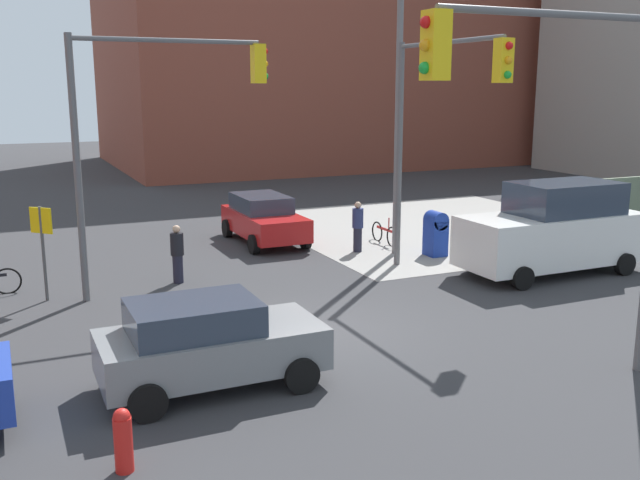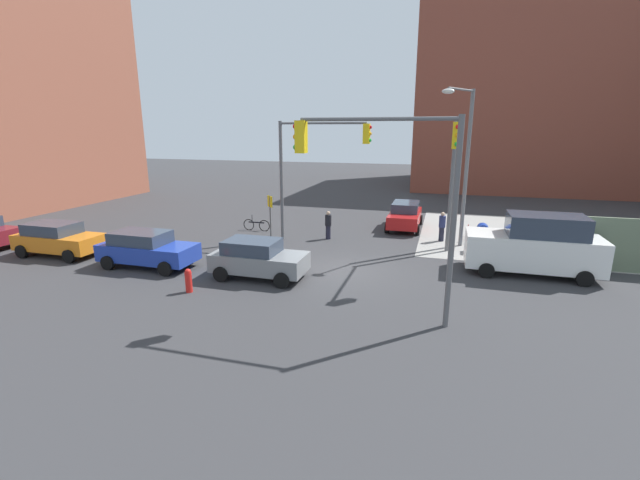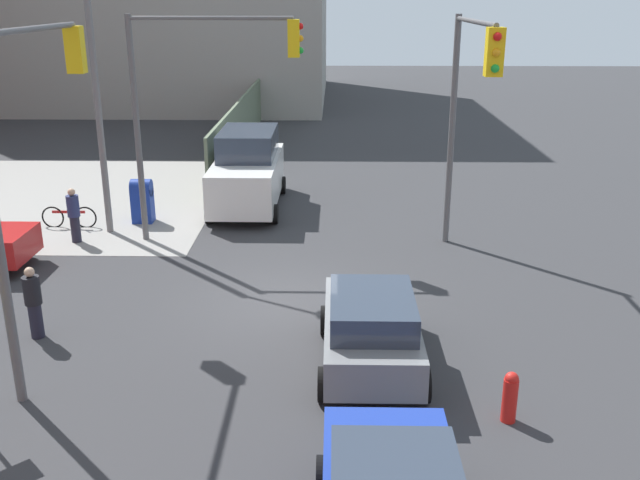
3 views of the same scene
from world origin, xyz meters
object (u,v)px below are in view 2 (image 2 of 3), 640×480
object	(u,v)px
coupe_red	(405,215)
pedestrian_crossing	(328,225)
sedan_gray	(258,258)
mailbox_blue	(482,237)
traffic_signal_ne_corner	(454,163)
pedestrian_waiting	(442,226)
bicycle_leaning_on_fence	(467,234)
van_white_delivery	(535,245)
fire_hydrant	(188,280)
traffic_signal_nw_corner	(314,158)
coupe_blue	(147,249)
coupe_orange	(58,239)
bicycle_at_crosswalk	(256,225)
street_lamp_corner	(464,157)
traffic_signal_se_corner	(390,179)

from	to	relation	value
coupe_red	pedestrian_crossing	distance (m)	5.56
sedan_gray	mailbox_blue	bearing A→B (deg)	36.45
traffic_signal_ne_corner	pedestrian_waiting	world-z (taller)	traffic_signal_ne_corner
bicycle_leaning_on_fence	van_white_delivery	bearing A→B (deg)	-65.49
fire_hydrant	sedan_gray	bearing A→B (deg)	51.05
traffic_signal_nw_corner	pedestrian_crossing	bearing A→B (deg)	49.60
fire_hydrant	van_white_delivery	world-z (taller)	van_white_delivery
van_white_delivery	pedestrian_waiting	bearing A→B (deg)	129.40
traffic_signal_ne_corner	pedestrian_crossing	size ratio (longest dim) A/B	4.04
coupe_blue	pedestrian_crossing	distance (m)	9.72
fire_hydrant	coupe_red	world-z (taller)	coupe_red
fire_hydrant	coupe_red	xyz separation A→B (m)	(6.93, 13.34, 0.36)
coupe_red	coupe_orange	bearing A→B (deg)	-145.97
coupe_orange	bicycle_leaning_on_fence	world-z (taller)	coupe_orange
coupe_blue	bicycle_leaning_on_fence	world-z (taller)	coupe_blue
traffic_signal_nw_corner	sedan_gray	xyz separation A→B (m)	(-0.54, -6.40, -3.76)
coupe_red	pedestrian_waiting	distance (m)	3.48
fire_hydrant	coupe_blue	bearing A→B (deg)	147.82
van_white_delivery	sedan_gray	bearing A→B (deg)	-161.72
sedan_gray	coupe_red	bearing A→B (deg)	65.34
coupe_red	van_white_delivery	size ratio (longest dim) A/B	0.79
bicycle_at_crosswalk	coupe_orange	bearing A→B (deg)	-133.39
mailbox_blue	coupe_blue	world-z (taller)	coupe_blue
bicycle_leaning_on_fence	traffic_signal_nw_corner	bearing A→B (deg)	-161.79
traffic_signal_nw_corner	coupe_blue	xyz separation A→B (m)	(-6.00, -6.44, -3.76)
coupe_red	fire_hydrant	bearing A→B (deg)	-117.45
traffic_signal_ne_corner	pedestrian_waiting	xyz separation A→B (m)	(-0.30, 3.84, -3.74)
street_lamp_corner	traffic_signal_nw_corner	bearing A→B (deg)	-172.69
traffic_signal_nw_corner	sedan_gray	bearing A→B (deg)	-94.87
fire_hydrant	pedestrian_waiting	xyz separation A→B (m)	(9.20, 10.70, 0.37)
van_white_delivery	street_lamp_corner	bearing A→B (deg)	129.58
pedestrian_waiting	coupe_orange	bearing A→B (deg)	-147.44
traffic_signal_ne_corner	coupe_blue	xyz separation A→B (m)	(-13.09, -4.60, -3.75)
sedan_gray	bicycle_leaning_on_fence	xyz separation A→B (m)	(8.74, 9.10, -0.50)
van_white_delivery	bicycle_at_crosswalk	xyz separation A→B (m)	(-14.86, 4.20, -0.93)
coupe_orange	pedestrian_crossing	distance (m)	13.80
sedan_gray	bicycle_at_crosswalk	size ratio (longest dim) A/B	2.24
street_lamp_corner	van_white_delivery	bearing A→B (deg)	-50.42
mailbox_blue	van_white_delivery	xyz separation A→B (m)	(1.86, -3.20, 0.52)
traffic_signal_ne_corner	coupe_red	bearing A→B (deg)	111.65
coupe_red	coupe_blue	size ratio (longest dim) A/B	0.98
traffic_signal_ne_corner	coupe_red	size ratio (longest dim) A/B	1.53
sedan_gray	traffic_signal_nw_corner	bearing A→B (deg)	85.13
traffic_signal_ne_corner	coupe_blue	bearing A→B (deg)	-160.65
traffic_signal_se_corner	van_white_delivery	world-z (taller)	traffic_signal_se_corner
pedestrian_waiting	fire_hydrant	bearing A→B (deg)	-122.16
traffic_signal_se_corner	coupe_orange	xyz separation A→B (m)	(-16.56, 2.88, -3.77)
van_white_delivery	coupe_orange	bearing A→B (deg)	-171.20
traffic_signal_se_corner	pedestrian_crossing	distance (m)	11.36
street_lamp_corner	traffic_signal_se_corner	bearing A→B (deg)	-103.89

